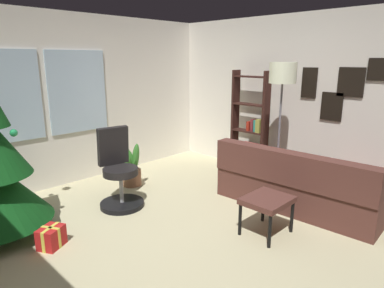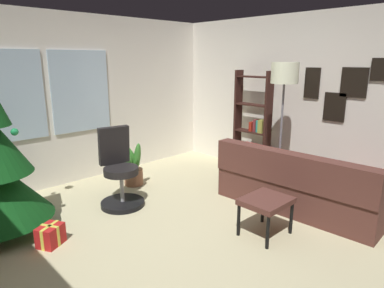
{
  "view_description": "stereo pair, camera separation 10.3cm",
  "coord_description": "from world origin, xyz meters",
  "px_view_note": "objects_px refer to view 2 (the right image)",
  "views": [
    {
      "loc": [
        -2.27,
        -2.25,
        1.86
      ],
      "look_at": [
        0.54,
        0.54,
        0.85
      ],
      "focal_mm": 31.56,
      "sensor_mm": 36.0,
      "label": 1
    },
    {
      "loc": [
        -2.2,
        -2.32,
        1.86
      ],
      "look_at": [
        0.54,
        0.54,
        0.85
      ],
      "focal_mm": 31.56,
      "sensor_mm": 36.0,
      "label": 2
    }
  ],
  "objects_px": {
    "floor_lamp": "(284,82)",
    "potted_plant": "(133,170)",
    "footstool": "(266,203)",
    "gift_box_red": "(51,235)",
    "bookshelf": "(253,128)",
    "couch": "(311,186)",
    "office_chair": "(120,175)"
  },
  "relations": [
    {
      "from": "floor_lamp",
      "to": "potted_plant",
      "type": "height_order",
      "value": "floor_lamp"
    },
    {
      "from": "footstool",
      "to": "gift_box_red",
      "type": "bearing_deg",
      "value": 141.74
    },
    {
      "from": "floor_lamp",
      "to": "gift_box_red",
      "type": "bearing_deg",
      "value": 165.44
    },
    {
      "from": "bookshelf",
      "to": "floor_lamp",
      "type": "xyz_separation_m",
      "value": [
        -0.38,
        -0.75,
        0.8
      ]
    },
    {
      "from": "gift_box_red",
      "to": "floor_lamp",
      "type": "distance_m",
      "value": 3.41
    },
    {
      "from": "footstool",
      "to": "floor_lamp",
      "type": "height_order",
      "value": "floor_lamp"
    },
    {
      "from": "couch",
      "to": "bookshelf",
      "type": "relative_size",
      "value": 1.23
    },
    {
      "from": "office_chair",
      "to": "bookshelf",
      "type": "relative_size",
      "value": 0.61
    },
    {
      "from": "floor_lamp",
      "to": "office_chair",
      "type": "bearing_deg",
      "value": 149.32
    },
    {
      "from": "potted_plant",
      "to": "floor_lamp",
      "type": "bearing_deg",
      "value": -48.31
    },
    {
      "from": "footstool",
      "to": "potted_plant",
      "type": "relative_size",
      "value": 0.75
    },
    {
      "from": "office_chair",
      "to": "potted_plant",
      "type": "relative_size",
      "value": 1.5
    },
    {
      "from": "gift_box_red",
      "to": "floor_lamp",
      "type": "bearing_deg",
      "value": -14.56
    },
    {
      "from": "office_chair",
      "to": "floor_lamp",
      "type": "relative_size",
      "value": 0.56
    },
    {
      "from": "footstool",
      "to": "office_chair",
      "type": "relative_size",
      "value": 0.5
    },
    {
      "from": "gift_box_red",
      "to": "couch",
      "type": "bearing_deg",
      "value": -26.55
    },
    {
      "from": "office_chair",
      "to": "floor_lamp",
      "type": "xyz_separation_m",
      "value": [
        1.93,
        -1.14,
        1.15
      ]
    },
    {
      "from": "couch",
      "to": "office_chair",
      "type": "distance_m",
      "value": 2.45
    },
    {
      "from": "footstool",
      "to": "potted_plant",
      "type": "xyz_separation_m",
      "value": [
        -0.2,
        2.21,
        -0.11
      ]
    },
    {
      "from": "couch",
      "to": "potted_plant",
      "type": "xyz_separation_m",
      "value": [
        -1.2,
        2.2,
        -0.03
      ]
    },
    {
      "from": "couch",
      "to": "footstool",
      "type": "distance_m",
      "value": 1.01
    },
    {
      "from": "gift_box_red",
      "to": "bookshelf",
      "type": "bearing_deg",
      "value": -0.43
    },
    {
      "from": "office_chair",
      "to": "bookshelf",
      "type": "distance_m",
      "value": 2.36
    },
    {
      "from": "footstool",
      "to": "floor_lamp",
      "type": "bearing_deg",
      "value": 26.68
    },
    {
      "from": "office_chair",
      "to": "gift_box_red",
      "type": "bearing_deg",
      "value": -161.0
    },
    {
      "from": "footstool",
      "to": "floor_lamp",
      "type": "relative_size",
      "value": 0.28
    },
    {
      "from": "couch",
      "to": "potted_plant",
      "type": "relative_size",
      "value": 3.05
    },
    {
      "from": "footstool",
      "to": "office_chair",
      "type": "xyz_separation_m",
      "value": [
        -0.7,
        1.76,
        0.04
      ]
    },
    {
      "from": "couch",
      "to": "bookshelf",
      "type": "bearing_deg",
      "value": 66.4
    },
    {
      "from": "potted_plant",
      "to": "gift_box_red",
      "type": "bearing_deg",
      "value": -152.4
    },
    {
      "from": "bookshelf",
      "to": "footstool",
      "type": "bearing_deg",
      "value": -139.52
    },
    {
      "from": "footstool",
      "to": "office_chair",
      "type": "distance_m",
      "value": 1.89
    }
  ]
}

